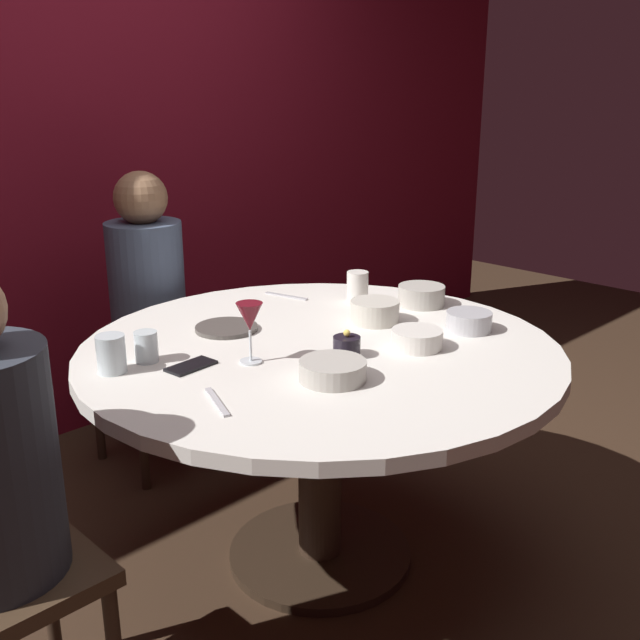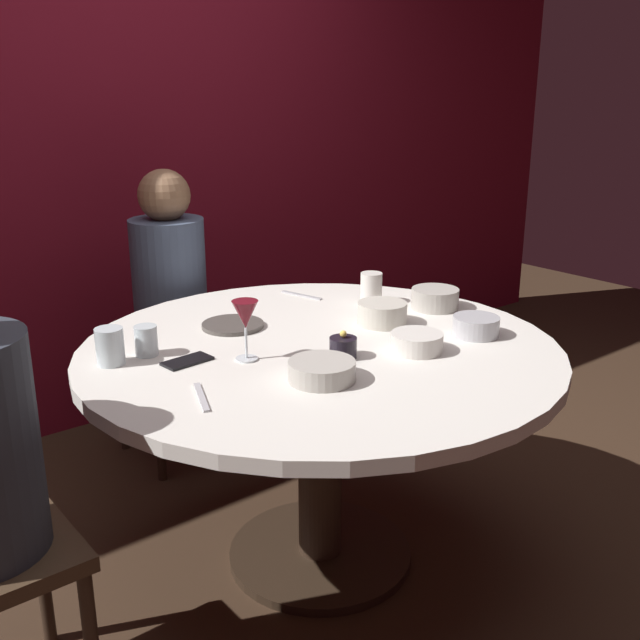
% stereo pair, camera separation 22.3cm
% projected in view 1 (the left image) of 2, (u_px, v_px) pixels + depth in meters
% --- Properties ---
extents(ground_plane, '(8.00, 8.00, 0.00)m').
position_uv_depth(ground_plane, '(320.00, 556.00, 2.48)').
color(ground_plane, '#382619').
extents(back_wall, '(6.00, 0.10, 2.60)m').
position_uv_depth(back_wall, '(66.00, 134.00, 3.10)').
color(back_wall, maroon).
rests_on(back_wall, ground).
extents(dining_table, '(1.45, 1.45, 0.75)m').
position_uv_depth(dining_table, '(320.00, 387.00, 2.29)').
color(dining_table, silver).
rests_on(dining_table, ground).
extents(seated_diner_back, '(0.40, 0.40, 1.19)m').
position_uv_depth(seated_diner_back, '(147.00, 289.00, 2.90)').
color(seated_diner_back, '#3F2D1E').
rests_on(seated_diner_back, ground).
extents(candle_holder, '(0.08, 0.08, 0.08)m').
position_uv_depth(candle_holder, '(347.00, 346.00, 2.15)').
color(candle_holder, black).
rests_on(candle_holder, dining_table).
extents(wine_glass, '(0.08, 0.08, 0.18)m').
position_uv_depth(wine_glass, '(250.00, 319.00, 2.08)').
color(wine_glass, silver).
rests_on(wine_glass, dining_table).
extents(dinner_plate, '(0.20, 0.20, 0.01)m').
position_uv_depth(dinner_plate, '(226.00, 328.00, 2.39)').
color(dinner_plate, '#4C4742').
rests_on(dinner_plate, dining_table).
extents(cell_phone, '(0.15, 0.08, 0.01)m').
position_uv_depth(cell_phone, '(191.00, 366.00, 2.08)').
color(cell_phone, black).
rests_on(cell_phone, dining_table).
extents(bowl_serving_large, '(0.15, 0.15, 0.06)m').
position_uv_depth(bowl_serving_large, '(469.00, 321.00, 2.38)').
color(bowl_serving_large, '#B7B7BC').
rests_on(bowl_serving_large, dining_table).
extents(bowl_salad_center, '(0.16, 0.16, 0.07)m').
position_uv_depth(bowl_salad_center, '(375.00, 311.00, 2.46)').
color(bowl_salad_center, beige).
rests_on(bowl_salad_center, dining_table).
extents(bowl_small_white, '(0.17, 0.17, 0.07)m').
position_uv_depth(bowl_small_white, '(421.00, 295.00, 2.65)').
color(bowl_small_white, '#B2ADA3').
rests_on(bowl_small_white, dining_table).
extents(bowl_sauce_side, '(0.18, 0.18, 0.05)m').
position_uv_depth(bowl_sauce_side, '(333.00, 370.00, 1.98)').
color(bowl_sauce_side, '#B2ADA3').
rests_on(bowl_sauce_side, dining_table).
extents(bowl_rice_portion, '(0.15, 0.15, 0.06)m').
position_uv_depth(bowl_rice_portion, '(417.00, 339.00, 2.22)').
color(bowl_rice_portion, silver).
rests_on(bowl_rice_portion, dining_table).
extents(cup_near_candle, '(0.08, 0.08, 0.11)m').
position_uv_depth(cup_near_candle, '(358.00, 287.00, 2.68)').
color(cup_near_candle, silver).
rests_on(cup_near_candle, dining_table).
extents(cup_by_left_diner, '(0.07, 0.07, 0.09)m').
position_uv_depth(cup_by_left_diner, '(146.00, 347.00, 2.11)').
color(cup_by_left_diner, silver).
rests_on(cup_by_left_diner, dining_table).
extents(cup_by_right_diner, '(0.08, 0.08, 0.11)m').
position_uv_depth(cup_by_right_diner, '(111.00, 354.00, 2.03)').
color(cup_by_right_diner, silver).
rests_on(cup_by_right_diner, dining_table).
extents(fork_near_plate, '(0.06, 0.18, 0.01)m').
position_uv_depth(fork_near_plate, '(286.00, 296.00, 2.76)').
color(fork_near_plate, '#B7B7BC').
rests_on(fork_near_plate, dining_table).
extents(knife_near_plate, '(0.08, 0.17, 0.01)m').
position_uv_depth(knife_near_plate, '(217.00, 402.00, 1.85)').
color(knife_near_plate, '#B7B7BC').
rests_on(knife_near_plate, dining_table).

